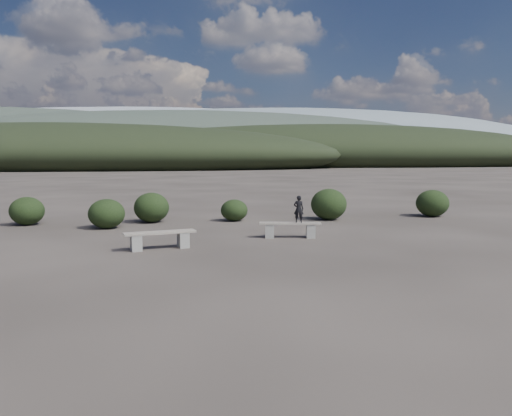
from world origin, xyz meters
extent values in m
plane|color=#2E2723|center=(0.00, 0.00, 0.00)|extent=(1200.00, 1200.00, 0.00)
cube|color=gray|center=(-2.88, 3.58, 0.21)|extent=(0.35, 0.43, 0.42)
cube|color=gray|center=(-1.65, 3.91, 0.21)|extent=(0.35, 0.43, 0.42)
cube|color=gray|center=(-2.26, 3.74, 0.45)|extent=(1.95, 0.87, 0.05)
cube|color=gray|center=(0.96, 5.20, 0.21)|extent=(0.32, 0.40, 0.42)
cube|color=gray|center=(2.20, 4.99, 0.21)|extent=(0.32, 0.40, 0.42)
cube|color=gray|center=(1.58, 5.10, 0.44)|extent=(1.92, 0.69, 0.05)
imported|color=black|center=(1.83, 5.05, 0.88)|extent=(0.35, 0.28, 0.83)
ellipsoid|color=black|center=(-4.29, 7.92, 0.51)|extent=(1.25, 1.25, 1.02)
ellipsoid|color=black|center=(-2.86, 9.31, 0.56)|extent=(1.31, 1.31, 1.12)
ellipsoid|color=black|center=(0.26, 9.27, 0.42)|extent=(1.04, 1.04, 0.83)
ellipsoid|color=black|center=(3.96, 9.14, 0.61)|extent=(1.39, 1.39, 1.22)
ellipsoid|color=black|center=(8.49, 9.56, 0.55)|extent=(1.33, 1.33, 1.11)
ellipsoid|color=black|center=(-7.27, 9.18, 0.51)|extent=(1.21, 1.21, 1.02)
ellipsoid|color=black|center=(-25.00, 90.00, 2.70)|extent=(110.00, 40.00, 12.00)
ellipsoid|color=black|center=(35.00, 110.00, 3.15)|extent=(120.00, 44.00, 14.00)
ellipsoid|color=#2C352B|center=(0.00, 160.00, 5.40)|extent=(190.00, 64.00, 24.00)
ellipsoid|color=slate|center=(70.00, 300.00, 9.90)|extent=(340.00, 110.00, 44.00)
ellipsoid|color=#8B919D|center=(-30.00, 400.00, 12.60)|extent=(460.00, 140.00, 56.00)
camera|label=1|loc=(-1.52, -9.69, 2.49)|focal=35.00mm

